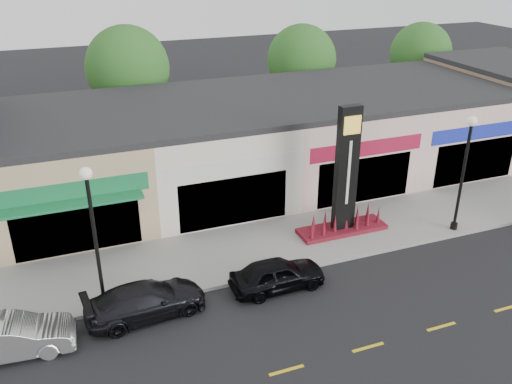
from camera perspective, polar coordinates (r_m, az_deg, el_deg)
ground at (r=21.31m, az=7.41°, el=-10.96°), size 120.00×120.00×0.00m
sidewalk at (r=24.53m, az=2.68°, el=-5.30°), size 52.00×4.30×0.15m
curb at (r=22.80m, az=4.95°, el=-7.95°), size 52.00×0.20×0.15m
shop_beige at (r=28.30m, az=-19.30°, el=2.75°), size 7.00×10.85×4.80m
shop_cream at (r=29.19m, az=-5.54°, el=4.76°), size 7.00×10.01×4.80m
shop_pink_w at (r=31.64m, az=6.80°, el=6.31°), size 7.00×10.01×4.80m
shop_pink_e at (r=35.33m, az=17.03°, el=7.38°), size 7.00×10.01×4.80m
shop_tan at (r=39.86m, az=25.21°, el=8.40°), size 7.00×10.01×5.30m
tree_rear_west at (r=35.55m, az=-13.37°, el=12.62°), size 5.20×5.20×7.83m
tree_rear_mid at (r=39.04m, az=4.82°, el=13.75°), size 4.80×4.80×7.29m
tree_rear_east at (r=44.28m, az=16.93°, el=13.80°), size 4.60×4.60×6.94m
lamp_west_near at (r=19.67m, az=-16.77°, el=-3.28°), size 0.44×0.44×5.47m
lamp_east_near at (r=25.76m, az=21.13°, el=2.89°), size 0.44×0.44×5.47m
pylon_sign at (r=24.64m, az=9.34°, el=0.28°), size 4.20×1.30×6.00m
car_white_van at (r=19.98m, az=-24.41°, el=-13.77°), size 1.73×4.12×1.32m
car_dark_sedan at (r=20.31m, az=-11.53°, el=-11.14°), size 2.20×4.52×1.27m
car_black_sedan at (r=21.31m, az=2.26°, el=-8.65°), size 1.57×3.78×1.28m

